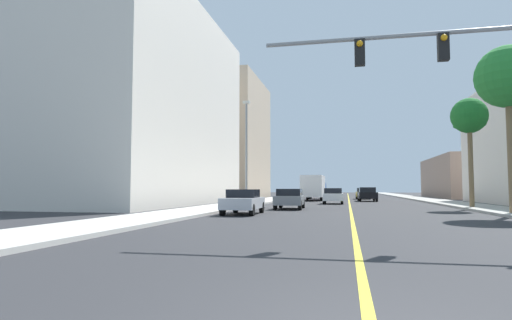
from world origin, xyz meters
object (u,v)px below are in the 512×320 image
(car_white, at_px, (333,196))
(traffic_signal_mast, at_px, (510,70))
(car_yellow, at_px, (363,193))
(car_black, at_px, (367,194))
(delivery_truck, at_px, (314,187))
(car_gray, at_px, (290,198))
(car_red, at_px, (316,193))
(palm_far, at_px, (469,118))
(palm_mid, at_px, (508,78))
(car_silver, at_px, (243,201))
(street_lamp, at_px, (246,147))

(car_white, bearing_deg, traffic_signal_mast, -78.13)
(traffic_signal_mast, bearing_deg, car_yellow, 93.57)
(car_black, height_order, delivery_truck, delivery_truck)
(car_gray, distance_m, car_red, 27.85)
(car_red, xyz_separation_m, car_yellow, (6.05, -0.14, 0.00))
(palm_far, height_order, car_black, palm_far)
(palm_mid, relative_size, car_black, 2.10)
(traffic_signal_mast, bearing_deg, palm_far, 78.49)
(car_white, relative_size, car_silver, 0.95)
(car_black, relative_size, delivery_truck, 0.59)
(car_red, bearing_deg, car_white, -82.18)
(traffic_signal_mast, xyz_separation_m, car_red, (-8.76, 43.44, -4.16))
(palm_mid, relative_size, car_red, 2.31)
(palm_mid, height_order, car_gray, palm_mid)
(car_gray, height_order, car_yellow, car_yellow)
(car_black, distance_m, car_red, 11.01)
(car_white, relative_size, car_red, 1.01)
(palm_mid, distance_m, car_white, 18.95)
(palm_mid, xyz_separation_m, car_white, (-9.79, 14.83, -6.60))
(car_black, height_order, car_white, car_black)
(palm_far, relative_size, car_gray, 1.81)
(car_yellow, bearing_deg, car_black, -90.21)
(street_lamp, bearing_deg, delivery_truck, 77.33)
(traffic_signal_mast, bearing_deg, car_red, 101.40)
(car_red, xyz_separation_m, car_silver, (-1.63, -34.09, -0.04))
(car_black, distance_m, car_white, 9.04)
(car_red, relative_size, delivery_truck, 0.54)
(palm_far, relative_size, car_black, 1.79)
(street_lamp, distance_m, car_white, 10.51)
(palm_far, xyz_separation_m, car_white, (-9.71, 7.69, -5.64))
(palm_far, distance_m, car_yellow, 26.44)
(car_yellow, bearing_deg, delivery_truck, -130.04)
(traffic_signal_mast, height_order, street_lamp, street_lamp)
(traffic_signal_mast, relative_size, car_silver, 2.60)
(car_gray, xyz_separation_m, car_yellow, (5.92, 27.72, 0.02))
(delivery_truck, bearing_deg, car_black, -15.35)
(street_lamp, height_order, delivery_truck, street_lamp)
(street_lamp, relative_size, car_yellow, 1.96)
(car_white, xyz_separation_m, delivery_truck, (-2.54, 10.14, 0.81))
(car_silver, bearing_deg, car_yellow, -104.33)
(car_white, bearing_deg, car_gray, -105.33)
(palm_far, distance_m, delivery_truck, 22.16)
(car_red, bearing_deg, traffic_signal_mast, -79.77)
(street_lamp, distance_m, car_black, 18.93)
(palm_mid, xyz_separation_m, car_silver, (-14.19, -1.78, -6.62))
(traffic_signal_mast, height_order, car_white, traffic_signal_mast)
(car_black, relative_size, car_silver, 1.04)
(car_white, bearing_deg, delivery_truck, 102.93)
(traffic_signal_mast, height_order, car_gray, traffic_signal_mast)
(car_white, bearing_deg, palm_far, -39.48)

